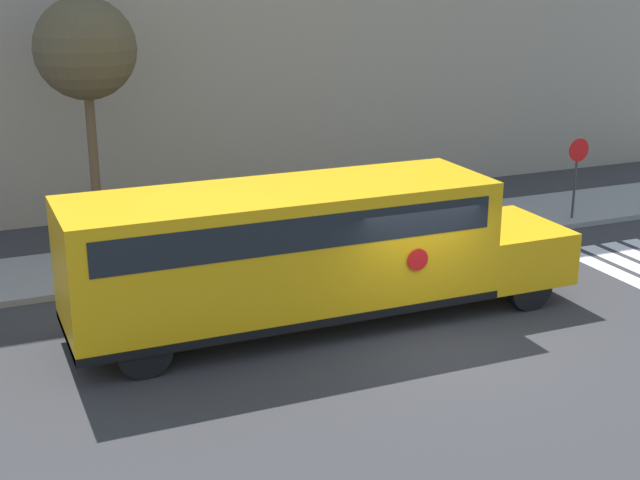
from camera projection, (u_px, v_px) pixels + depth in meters
The scene contains 5 objects.
ground_plane at pixel (429, 340), 17.40m from camera, with size 60.00×60.00×0.00m, color #333335.
sidewalk_strip at pixel (304, 243), 23.07m from camera, with size 44.00×3.00×0.15m.
school_bus at pixel (302, 247), 17.62m from camera, with size 10.52×2.57×2.89m.
stop_sign at pixel (577, 168), 24.60m from camera, with size 0.65×0.10×2.42m.
tree_near_sidewalk at pixel (85, 50), 21.56m from camera, with size 2.49×2.49×6.29m.
Camera 1 is at (-8.23, -13.88, 7.11)m, focal length 50.00 mm.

